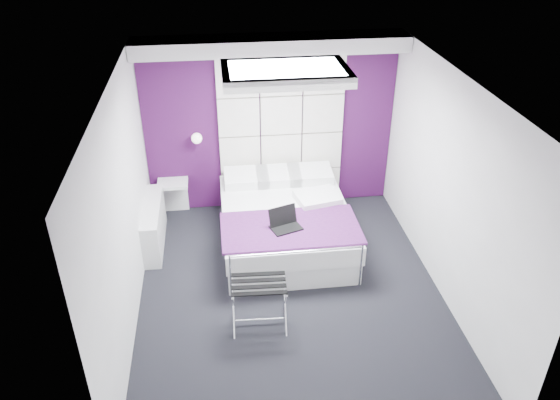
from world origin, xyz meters
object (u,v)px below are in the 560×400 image
object	(u,v)px
wall_lamp	(197,137)
laptop	(286,222)
radiator	(154,225)
nightstand	(173,183)
luggage_rack	(259,304)
bed	(285,223)

from	to	relation	value
wall_lamp	laptop	xyz separation A→B (m)	(1.06, -1.46, -0.57)
radiator	nightstand	bearing A→B (deg)	71.55
nightstand	luggage_rack	size ratio (longest dim) A/B	0.74
nightstand	laptop	world-z (taller)	laptop
radiator	laptop	xyz separation A→B (m)	(1.70, -0.70, 0.35)
laptop	wall_lamp	bearing A→B (deg)	106.83
nightstand	laptop	size ratio (longest dim) A/B	1.19
bed	luggage_rack	bearing A→B (deg)	-107.52
laptop	nightstand	bearing A→B (deg)	116.64
bed	nightstand	xyz separation A→B (m)	(-1.52, 0.92, 0.22)
radiator	laptop	distance (m)	1.87
nightstand	luggage_rack	bearing A→B (deg)	-67.47
wall_lamp	laptop	bearing A→B (deg)	-53.98
wall_lamp	bed	distance (m)	1.73
bed	nightstand	size ratio (longest dim) A/B	4.78
nightstand	laptop	xyz separation A→B (m)	(1.46, -1.42, 0.12)
bed	luggage_rack	size ratio (longest dim) A/B	3.53
luggage_rack	nightstand	bearing A→B (deg)	115.49
radiator	luggage_rack	distance (m)	2.17
wall_lamp	luggage_rack	bearing A→B (deg)	-76.00
bed	luggage_rack	world-z (taller)	bed
bed	laptop	world-z (taller)	laptop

